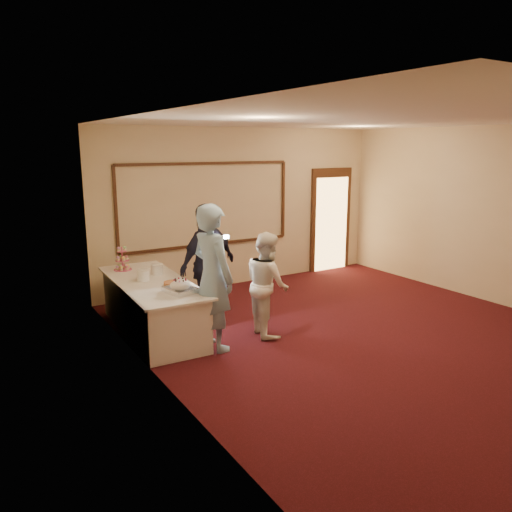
% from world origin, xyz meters
% --- Properties ---
extents(floor, '(7.00, 7.00, 0.00)m').
position_xyz_m(floor, '(0.00, 0.00, 0.00)').
color(floor, black).
rests_on(floor, ground).
extents(room_walls, '(6.04, 7.04, 3.02)m').
position_xyz_m(room_walls, '(0.00, 0.00, 2.03)').
color(room_walls, beige).
rests_on(room_walls, floor).
extents(wall_molding, '(3.45, 0.04, 1.55)m').
position_xyz_m(wall_molding, '(-0.80, 3.47, 1.60)').
color(wall_molding, '#34180F').
rests_on(wall_molding, room_walls).
extents(doorway, '(1.05, 0.07, 2.20)m').
position_xyz_m(doorway, '(2.15, 3.45, 1.08)').
color(doorway, '#34180F').
rests_on(doorway, floor).
extents(buffet_table, '(1.05, 2.50, 0.77)m').
position_xyz_m(buffet_table, '(-2.52, 1.82, 0.39)').
color(buffet_table, white).
rests_on(buffet_table, floor).
extents(pavlova_tray, '(0.40, 0.49, 0.17)m').
position_xyz_m(pavlova_tray, '(-2.39, 1.08, 0.84)').
color(pavlova_tray, silver).
rests_on(pavlova_tray, buffet_table).
extents(cupcake_stand, '(0.27, 0.27, 0.40)m').
position_xyz_m(cupcake_stand, '(-2.67, 2.68, 0.91)').
color(cupcake_stand, '#C84F7B').
rests_on(cupcake_stand, buffet_table).
extents(plate_stack_a, '(0.19, 0.19, 0.16)m').
position_xyz_m(plate_stack_a, '(-2.61, 1.90, 0.85)').
color(plate_stack_a, white).
rests_on(plate_stack_a, buffet_table).
extents(plate_stack_b, '(0.19, 0.19, 0.16)m').
position_xyz_m(plate_stack_b, '(-2.31, 2.15, 0.85)').
color(plate_stack_b, white).
rests_on(plate_stack_b, buffet_table).
extents(tart, '(0.28, 0.28, 0.06)m').
position_xyz_m(tart, '(-2.36, 1.43, 0.80)').
color(tart, white).
rests_on(tart, buffet_table).
extents(man, '(0.59, 0.78, 1.95)m').
position_xyz_m(man, '(-2.03, 0.85, 0.98)').
color(man, '#83AACF').
rests_on(man, floor).
extents(woman, '(0.70, 0.82, 1.49)m').
position_xyz_m(woman, '(-1.14, 0.91, 0.74)').
color(woman, white).
rests_on(woman, floor).
extents(guest, '(1.17, 0.78, 1.84)m').
position_xyz_m(guest, '(-1.67, 1.73, 0.92)').
color(guest, black).
rests_on(guest, floor).
extents(camera_flash, '(0.08, 0.06, 0.05)m').
position_xyz_m(camera_flash, '(-1.48, 1.50, 1.36)').
color(camera_flash, white).
rests_on(camera_flash, guest).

